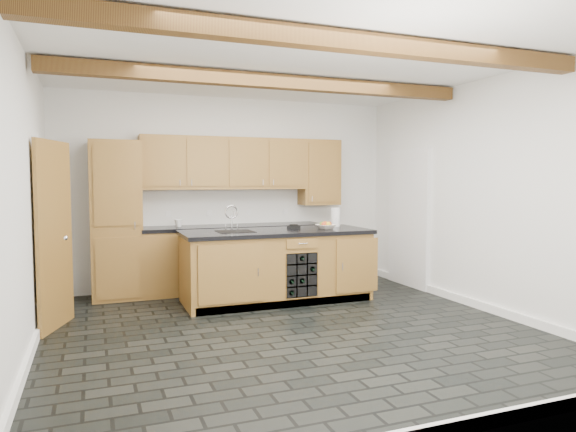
% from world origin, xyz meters
% --- Properties ---
extents(ground, '(5.00, 5.00, 0.00)m').
position_xyz_m(ground, '(0.00, 0.00, 0.00)').
color(ground, black).
rests_on(ground, ground).
extents(room_shell, '(5.01, 5.00, 5.00)m').
position_xyz_m(room_shell, '(-0.09, 0.53, 1.53)').
color(room_shell, white).
rests_on(room_shell, ground).
extents(back_cabinetry, '(3.65, 0.62, 2.20)m').
position_xyz_m(back_cabinetry, '(-0.38, 2.24, 0.98)').
color(back_cabinetry, olive).
rests_on(back_cabinetry, ground).
extents(island, '(2.48, 0.96, 0.93)m').
position_xyz_m(island, '(0.31, 1.28, 0.46)').
color(island, olive).
rests_on(island, ground).
extents(faucet, '(0.45, 0.40, 0.34)m').
position_xyz_m(faucet, '(-0.25, 1.33, 0.96)').
color(faucet, black).
rests_on(faucet, island).
extents(kitchen_scale, '(0.21, 0.16, 0.06)m').
position_xyz_m(kitchen_scale, '(0.60, 1.42, 0.96)').
color(kitchen_scale, black).
rests_on(kitchen_scale, island).
extents(fruit_bowl, '(0.31, 0.31, 0.06)m').
position_xyz_m(fruit_bowl, '(0.97, 1.21, 0.96)').
color(fruit_bowl, white).
rests_on(fruit_bowl, island).
extents(fruit_cluster, '(0.16, 0.17, 0.07)m').
position_xyz_m(fruit_cluster, '(0.97, 1.21, 0.99)').
color(fruit_cluster, '#AF2817').
rests_on(fruit_cluster, fruit_bowl).
extents(paper_towel, '(0.13, 0.13, 0.26)m').
position_xyz_m(paper_towel, '(1.27, 1.52, 1.06)').
color(paper_towel, white).
rests_on(paper_towel, island).
extents(mug, '(0.13, 0.13, 0.11)m').
position_xyz_m(mug, '(-0.82, 2.23, 0.98)').
color(mug, white).
rests_on(mug, back_cabinetry).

